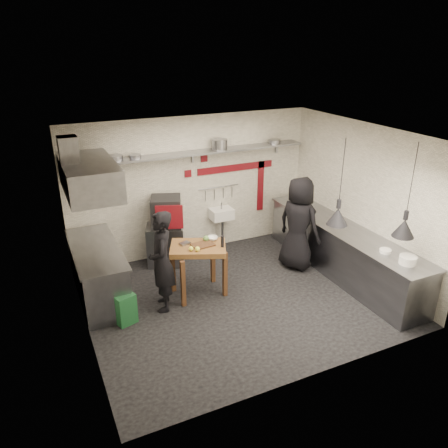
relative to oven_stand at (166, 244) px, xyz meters
name	(u,v)px	position (x,y,z in m)	size (l,w,h in m)	color
floor	(239,298)	(0.71, -1.80, -0.40)	(5.00, 5.00, 0.00)	black
ceiling	(241,136)	(0.71, -1.80, 2.40)	(5.00, 5.00, 0.00)	beige
wall_back	(193,186)	(0.71, 0.30, 1.00)	(5.00, 0.04, 2.80)	white
wall_front	(319,285)	(0.71, -3.90, 1.00)	(5.00, 0.04, 2.80)	white
wall_left	(78,252)	(-1.79, -1.80, 1.00)	(0.04, 4.20, 2.80)	white
wall_right	(362,201)	(3.21, -1.80, 1.00)	(0.04, 4.20, 2.80)	white
red_band_horiz	(236,168)	(1.66, 0.28, 1.28)	(1.70, 0.02, 0.14)	maroon
red_band_vert	(260,186)	(2.26, 0.28, 0.80)	(0.14, 0.02, 1.10)	maroon
red_tile_a	(204,158)	(0.96, 0.28, 1.55)	(0.14, 0.02, 0.14)	maroon
red_tile_b	(188,174)	(0.61, 0.28, 1.28)	(0.14, 0.02, 0.14)	maroon
back_shelf	(195,153)	(0.71, 0.12, 1.72)	(4.60, 0.34, 0.04)	slate
shelf_bracket_left	(92,167)	(-1.19, 0.27, 1.62)	(0.04, 0.06, 0.24)	slate
shelf_bracket_mid	(192,156)	(0.71, 0.27, 1.62)	(0.04, 0.06, 0.24)	slate
shelf_bracket_right	(276,147)	(2.61, 0.27, 1.62)	(0.04, 0.06, 0.24)	slate
pan_far_left	(115,158)	(-0.80, 0.12, 1.79)	(0.26, 0.26, 0.09)	slate
pan_mid_left	(135,156)	(-0.44, 0.12, 1.78)	(0.22, 0.22, 0.07)	slate
stock_pot	(220,144)	(1.23, 0.12, 1.84)	(0.31, 0.31, 0.20)	slate
pan_right	(274,142)	(2.46, 0.12, 1.78)	(0.24, 0.24, 0.08)	slate
oven_stand	(166,244)	(0.00, 0.00, 0.00)	(0.70, 0.64, 0.80)	slate
combi_oven	(166,212)	(0.02, -0.06, 0.69)	(0.55, 0.52, 0.58)	black
oven_door	(169,217)	(-0.01, -0.35, 0.69)	(0.50, 0.03, 0.46)	maroon
oven_glass	(170,217)	(0.01, -0.35, 0.69)	(0.32, 0.01, 0.34)	black
hand_sink	(221,214)	(1.26, 0.12, 0.38)	(0.46, 0.34, 0.22)	white
sink_tap	(221,206)	(1.26, 0.12, 0.56)	(0.03, 0.03, 0.14)	slate
sink_drain	(222,234)	(1.26, 0.08, -0.06)	(0.06, 0.06, 0.66)	slate
utensil_rail	(219,187)	(1.26, 0.26, 0.92)	(0.02, 0.02, 0.90)	slate
counter_right	(341,251)	(2.86, -1.80, 0.05)	(0.70, 3.80, 0.90)	slate
counter_right_top	(344,228)	(2.86, -1.80, 0.52)	(0.76, 3.90, 0.03)	slate
plate_stack	(408,260)	(2.83, -3.33, 0.60)	(0.26, 0.26, 0.13)	white
small_bowl_right	(385,251)	(2.81, -2.89, 0.56)	(0.19, 0.19, 0.05)	white
counter_left	(98,273)	(-1.44, -0.75, 0.05)	(0.70, 1.90, 0.90)	slate
counter_left_top	(95,249)	(-1.44, -0.75, 0.52)	(0.76, 2.00, 0.03)	slate
extractor_hood	(89,177)	(-1.39, -0.75, 1.75)	(0.78, 1.60, 0.50)	slate
hood_duct	(69,153)	(-1.64, -0.75, 2.15)	(0.28, 0.28, 0.50)	slate
green_bin	(124,308)	(-1.22, -1.66, -0.15)	(0.30, 0.30, 0.50)	#195229
prep_table	(199,270)	(0.15, -1.37, 0.06)	(0.92, 0.64, 0.92)	brown
cutting_board	(203,245)	(0.23, -1.39, 0.53)	(0.36, 0.25, 0.03)	#50311B
pepper_mill	(222,241)	(0.51, -1.58, 0.62)	(0.05, 0.05, 0.20)	black
lemon_a	(191,249)	(-0.02, -1.50, 0.56)	(0.08, 0.08, 0.08)	#FAF847
lemon_b	(197,249)	(0.07, -1.55, 0.56)	(0.08, 0.08, 0.08)	#FAF847
veg_ball	(206,239)	(0.34, -1.26, 0.57)	(0.11, 0.11, 0.11)	#5F8F43
steel_tray	(185,243)	(-0.03, -1.22, 0.54)	(0.17, 0.11, 0.03)	slate
bowl	(213,238)	(0.47, -1.25, 0.55)	(0.19, 0.19, 0.06)	white
heat_lamp_near	(341,183)	(2.04, -2.56, 1.71)	(0.33, 0.33, 1.37)	black
heat_lamp_far	(410,191)	(2.77, -3.21, 1.68)	(0.33, 0.33, 1.45)	black
chef_left	(162,262)	(-0.54, -1.53, 0.45)	(0.62, 0.41, 1.69)	black
chef_right	(299,224)	(2.25, -1.24, 0.51)	(0.89, 0.58, 1.81)	black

